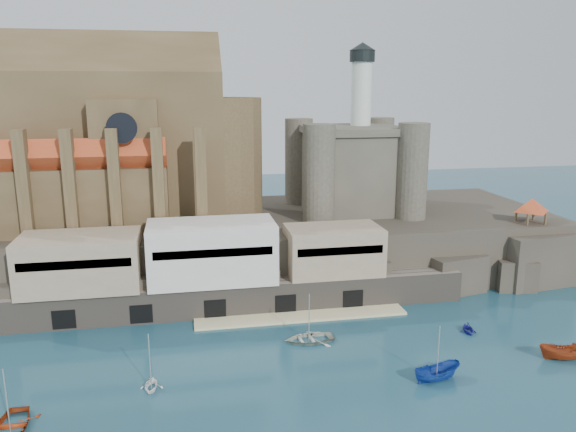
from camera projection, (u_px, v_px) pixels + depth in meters
The scene contains 13 objects.
ground at pixel (318, 383), 61.65m from camera, with size 300.00×300.00×0.00m, color #183F4F.
promontory at pixel (264, 244), 98.19m from camera, with size 100.00×36.00×10.00m.
quay at pixel (211, 270), 80.52m from camera, with size 70.00×12.00×13.05m.
church at pixel (117, 147), 92.35m from camera, with size 47.00×25.93×30.51m.
castle_keep at pixel (352, 164), 99.76m from camera, with size 21.20×21.20×29.30m.
rock_outcrop at pixel (527, 258), 93.10m from camera, with size 14.50×10.50×8.70m.
pavilion at pixel (532, 207), 91.29m from camera, with size 6.40×6.40×5.40m.
boat_0 at pixel (10, 431), 53.11m from camera, with size 4.73×1.37×6.62m, color maroon.
boat_2 at pixel (436, 380), 62.30m from camera, with size 2.18×2.24×5.79m, color navy.
boat_4 at pixel (152, 389), 60.42m from camera, with size 2.86×1.74×3.31m, color white.
boat_5 at pixel (562, 359), 66.99m from camera, with size 2.16×2.22×5.75m, color #913614.
boat_6 at pixel (309, 341), 71.81m from camera, with size 4.62×1.34×6.47m, color beige.
boat_7 at pixel (468, 332), 74.43m from camera, with size 2.69×1.64×3.12m, color navy.
Camera 1 is at (-13.64, -54.33, 31.80)m, focal length 35.00 mm.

